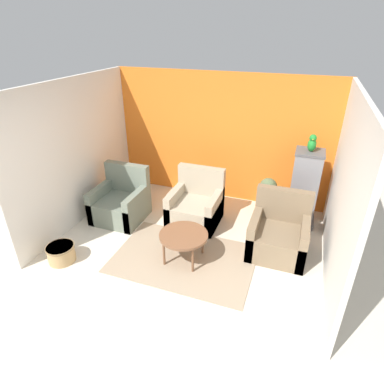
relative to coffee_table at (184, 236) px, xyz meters
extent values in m
plane|color=beige|center=(-0.07, -1.02, -0.41)|extent=(20.00, 20.00, 0.00)
cube|color=orange|center=(-0.07, 2.18, 0.80)|extent=(4.23, 0.06, 2.43)
cube|color=silver|center=(-2.16, 0.57, 0.80)|extent=(0.06, 3.18, 2.43)
cube|color=silver|center=(2.01, 0.57, 0.80)|extent=(0.06, 3.18, 2.43)
cube|color=gray|center=(0.00, 0.00, -0.41)|extent=(2.08, 1.39, 0.01)
cylinder|color=brown|center=(0.00, 0.00, 0.02)|extent=(0.71, 0.71, 0.04)
cylinder|color=brown|center=(-0.22, -0.22, -0.21)|extent=(0.04, 0.04, 0.41)
cylinder|color=brown|center=(0.22, -0.22, -0.21)|extent=(0.04, 0.04, 0.41)
cylinder|color=brown|center=(-0.22, 0.22, -0.21)|extent=(0.04, 0.04, 0.41)
cylinder|color=brown|center=(0.22, 0.22, -0.21)|extent=(0.04, 0.04, 0.41)
cube|color=slate|center=(-1.49, 0.68, -0.20)|extent=(0.84, 0.82, 0.41)
cube|color=slate|center=(-1.49, 1.02, 0.27)|extent=(0.84, 0.14, 0.53)
cube|color=slate|center=(-1.86, 0.68, -0.11)|extent=(0.12, 0.82, 0.60)
cube|color=slate|center=(-1.13, 0.68, -0.11)|extent=(0.12, 0.82, 0.60)
cube|color=#7A664C|center=(1.29, 0.63, -0.20)|extent=(0.84, 0.82, 0.41)
cube|color=#7A664C|center=(1.29, 0.97, 0.27)|extent=(0.84, 0.14, 0.53)
cube|color=#7A664C|center=(0.93, 0.63, -0.11)|extent=(0.12, 0.82, 0.60)
cube|color=#7A664C|center=(1.65, 0.63, -0.11)|extent=(0.12, 0.82, 0.60)
cube|color=tan|center=(-0.18, 1.01, -0.20)|extent=(0.84, 0.82, 0.41)
cube|color=tan|center=(-0.18, 1.36, 0.27)|extent=(0.84, 0.14, 0.53)
cube|color=tan|center=(-0.54, 1.01, -0.11)|extent=(0.12, 0.82, 0.60)
cube|color=tan|center=(0.18, 1.01, -0.11)|extent=(0.12, 0.82, 0.60)
cube|color=#555559|center=(1.55, 1.68, -0.36)|extent=(0.51, 0.51, 0.10)
cube|color=gray|center=(1.55, 1.68, 0.29)|extent=(0.44, 0.44, 1.20)
cube|color=#555559|center=(1.55, 1.68, 0.91)|extent=(0.46, 0.46, 0.03)
ellipsoid|color=#1E842D|center=(1.55, 1.68, 1.03)|extent=(0.13, 0.17, 0.21)
sphere|color=#1E842D|center=(1.55, 1.66, 1.15)|extent=(0.11, 0.11, 0.11)
cone|color=gold|center=(1.55, 1.61, 1.14)|extent=(0.05, 0.05, 0.05)
cone|color=#1E842D|center=(1.55, 1.76, 1.01)|extent=(0.07, 0.14, 0.18)
cylinder|color=brown|center=(0.95, 1.75, -0.31)|extent=(0.25, 0.25, 0.21)
cylinder|color=brown|center=(0.95, 1.75, -0.08)|extent=(0.03, 0.03, 0.25)
sphere|color=#566B47|center=(0.95, 1.75, 0.15)|extent=(0.31, 0.31, 0.31)
sphere|color=#566B47|center=(0.87, 1.78, 0.10)|extent=(0.19, 0.19, 0.19)
sphere|color=#566B47|center=(1.03, 1.73, 0.11)|extent=(0.17, 0.17, 0.17)
cylinder|color=tan|center=(-1.70, -0.65, -0.28)|extent=(0.39, 0.39, 0.26)
cylinder|color=olive|center=(-1.70, -0.65, -0.16)|extent=(0.41, 0.41, 0.02)
camera|label=1|loc=(1.42, -3.55, 2.73)|focal=30.00mm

